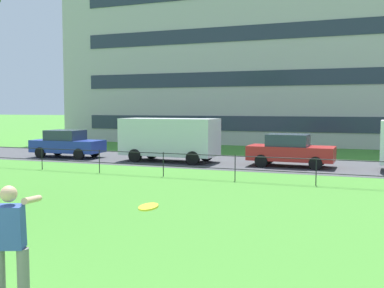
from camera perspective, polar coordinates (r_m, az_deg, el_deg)
street_strip at (r=23.39m, az=9.16°, el=-2.40°), size 80.00×6.43×0.01m
park_fence at (r=17.72m, az=5.34°, el=-2.42°), size 30.14×0.04×1.00m
person_thrower at (r=6.70m, az=-21.47°, el=-11.62°), size 0.48×0.86×1.77m
frisbee at (r=6.19m, az=-5.40°, el=-7.73°), size 0.36×0.36×0.07m
car_blue_center at (r=26.93m, az=-15.16°, el=0.05°), size 4.06×1.93×1.54m
panel_van_far_right at (r=23.93m, az=-2.79°, el=0.85°), size 5.04×2.18×2.24m
car_red_left at (r=22.40m, az=12.03°, el=-0.76°), size 4.03×1.87×1.54m
apartment_building_background at (r=41.76m, az=11.18°, el=12.10°), size 34.71×15.68×16.77m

